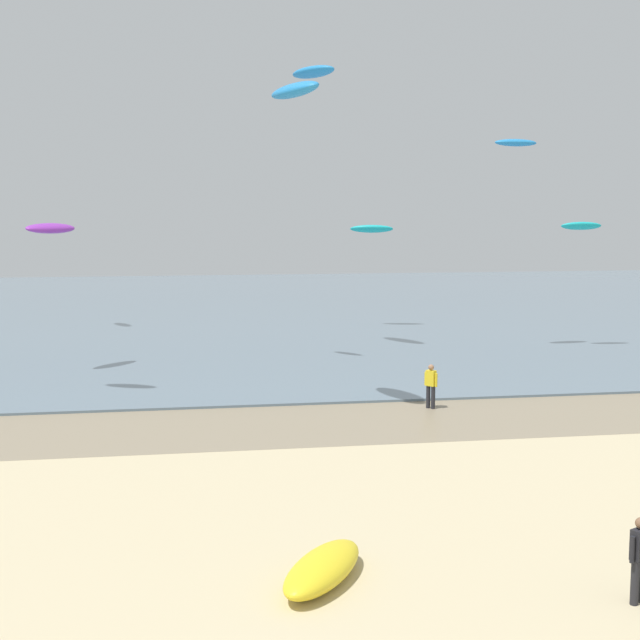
% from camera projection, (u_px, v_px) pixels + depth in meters
% --- Properties ---
extents(wet_sand_strip, '(120.00, 6.15, 0.01)m').
position_uv_depth(wet_sand_strip, '(218.00, 428.00, 30.65)').
color(wet_sand_strip, gray).
rests_on(wet_sand_strip, ground).
extents(sea, '(160.00, 70.00, 0.10)m').
position_uv_depth(sea, '(195.00, 308.00, 67.94)').
color(sea, slate).
rests_on(sea, ground).
extents(person_mid_beach, '(0.52, 0.36, 1.71)m').
position_uv_depth(person_mid_beach, '(639.00, 557.00, 16.85)').
color(person_mid_beach, '#232328').
rests_on(person_mid_beach, ground).
extents(person_by_waterline, '(0.40, 0.45, 1.71)m').
position_uv_depth(person_by_waterline, '(431.00, 385.00, 33.58)').
color(person_by_waterline, '#232328').
rests_on(person_by_waterline, ground).
extents(grounded_kite, '(2.53, 3.12, 0.60)m').
position_uv_depth(grounded_kite, '(323.00, 568.00, 17.86)').
color(grounded_kite, yellow).
rests_on(grounded_kite, ground).
extents(kite_aloft_0, '(2.13, 3.33, 0.76)m').
position_uv_depth(kite_aloft_0, '(295.00, 90.00, 31.37)').
color(kite_aloft_0, '#2384D1').
extents(kite_aloft_2, '(2.55, 2.68, 0.63)m').
position_uv_depth(kite_aloft_2, '(51.00, 228.00, 40.20)').
color(kite_aloft_2, purple).
extents(kite_aloft_4, '(2.43, 0.99, 0.38)m').
position_uv_depth(kite_aloft_4, '(516.00, 143.00, 45.95)').
color(kite_aloft_4, '#2384D1').
extents(kite_aloft_7, '(2.86, 1.53, 0.70)m').
position_uv_depth(kite_aloft_7, '(372.00, 229.00, 55.84)').
color(kite_aloft_7, '#19B2B7').
extents(kite_aloft_11, '(2.55, 3.36, 0.68)m').
position_uv_depth(kite_aloft_11, '(313.00, 72.00, 45.21)').
color(kite_aloft_11, '#2384D1').
extents(kite_aloft_12, '(2.27, 0.94, 0.62)m').
position_uv_depth(kite_aloft_12, '(581.00, 226.00, 47.20)').
color(kite_aloft_12, '#19B2B7').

